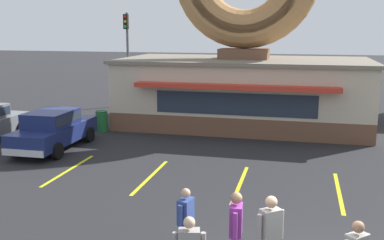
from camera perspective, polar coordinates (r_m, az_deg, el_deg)
donut_shop_building at (r=22.68m, az=6.63°, el=8.69°), size 12.30×6.75×10.96m
car_navy at (r=19.08m, az=-17.21°, el=-1.00°), size 2.02×4.58×1.60m
pedestrian_leather_jacket_man at (r=9.14m, az=5.58°, el=-13.65°), size 0.27×0.59×1.74m
pedestrian_clipboard_woman at (r=8.97m, az=9.88°, el=-14.15°), size 0.48×0.43×1.77m
pedestrian_crossing_woman at (r=9.81m, az=-0.80°, el=-12.52°), size 0.31×0.59×1.55m
trash_bin at (r=21.93m, az=-11.39°, el=-0.11°), size 0.57×0.57×0.97m
traffic_light_pole at (r=28.57m, az=-8.22°, el=9.16°), size 0.28×0.47×5.80m
parking_stripe_far_left at (r=16.32m, az=-15.36°, el=-6.14°), size 0.12×3.60×0.01m
parking_stripe_left at (r=15.13m, az=-5.29°, el=-7.17°), size 0.12×3.60×0.01m
parking_stripe_mid_left at (r=14.47m, az=6.12°, el=-8.07°), size 0.12×3.60×0.01m
parking_stripe_centre at (r=14.42m, az=18.15°, el=-8.67°), size 0.12×3.60×0.01m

